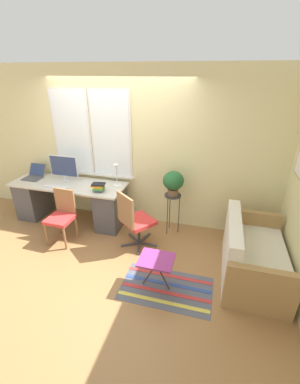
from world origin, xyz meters
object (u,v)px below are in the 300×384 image
(monitor, at_px, (64,167))
(potted_plant, at_px, (173,182))
(laptop, at_px, (34,175))
(plant_stand, at_px, (173,199))
(keyboard, at_px, (55,187))
(folding_stool, at_px, (156,261))
(desk_lamp, at_px, (116,172))
(couch_loveseat, at_px, (251,257))
(book_stack, at_px, (99,187))
(office_chair_swivel, at_px, (134,220))
(mouse, at_px, (70,188))
(desk_chair_wooden, at_px, (62,215))

(monitor, bearing_deg, potted_plant, 0.75)
(laptop, xyz_separation_m, plant_stand, (2.64, 0.03, -0.17))
(keyboard, bearing_deg, folding_stool, -26.15)
(desk_lamp, height_order, couch_loveseat, desk_lamp)
(keyboard, relative_size, desk_lamp, 1.06)
(monitor, xyz_separation_m, plant_stand, (1.98, 0.03, -0.38))
(plant_stand, bearing_deg, potted_plant, 14.04)
(book_stack, relative_size, office_chair_swivel, 0.25)
(mouse, relative_size, office_chair_swivel, 0.07)
(mouse, height_order, folding_stool, mouse)
(keyboard, relative_size, mouse, 6.80)
(monitor, bearing_deg, desk_lamp, 3.95)
(laptop, relative_size, desk_chair_wooden, 0.41)
(office_chair_swivel, bearing_deg, desk_lamp, -11.66)
(monitor, distance_m, couch_loveseat, 3.38)
(keyboard, relative_size, office_chair_swivel, 0.45)
(monitor, xyz_separation_m, mouse, (0.25, -0.29, -0.25))
(folding_stool, bearing_deg, plant_stand, 92.34)
(desk_chair_wooden, bearing_deg, mouse, 97.76)
(couch_loveseat, bearing_deg, folding_stool, 115.60)
(monitor, xyz_separation_m, folding_stool, (2.03, -1.29, -0.60))
(couch_loveseat, relative_size, potted_plant, 3.41)
(keyboard, height_order, desk_lamp, desk_lamp)
(laptop, height_order, monitor, monitor)
(mouse, height_order, plant_stand, mouse)
(monitor, xyz_separation_m, book_stack, (0.77, -0.23, -0.19))
(couch_loveseat, xyz_separation_m, plant_stand, (-1.24, 0.75, 0.35))
(laptop, xyz_separation_m, office_chair_swivel, (2.15, -0.52, -0.32))
(keyboard, height_order, couch_loveseat, couch_loveseat)
(desk_chair_wooden, relative_size, potted_plant, 2.13)
(laptop, relative_size, potted_plant, 0.88)
(book_stack, bearing_deg, keyboard, -176.54)
(desk_chair_wooden, bearing_deg, book_stack, 44.26)
(mouse, bearing_deg, office_chair_swivel, -11.06)
(keyboard, relative_size, potted_plant, 1.06)
(desk_chair_wooden, xyz_separation_m, potted_plant, (1.68, 0.70, 0.49))
(book_stack, bearing_deg, couch_loveseat, -11.41)
(keyboard, height_order, mouse, mouse)
(book_stack, relative_size, couch_loveseat, 0.17)
(book_stack, distance_m, desk_chair_wooden, 0.74)
(laptop, height_order, desk_chair_wooden, laptop)
(monitor, distance_m, plant_stand, 2.01)
(monitor, distance_m, folding_stool, 2.48)
(office_chair_swivel, xyz_separation_m, folding_stool, (0.55, -0.77, -0.07))
(laptop, bearing_deg, office_chair_swivel, -13.58)
(book_stack, bearing_deg, laptop, 171.08)
(laptop, bearing_deg, plant_stand, 0.76)
(potted_plant, bearing_deg, monitor, -179.25)
(potted_plant, bearing_deg, laptop, -179.24)
(desk_chair_wooden, height_order, plant_stand, desk_chair_wooden)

